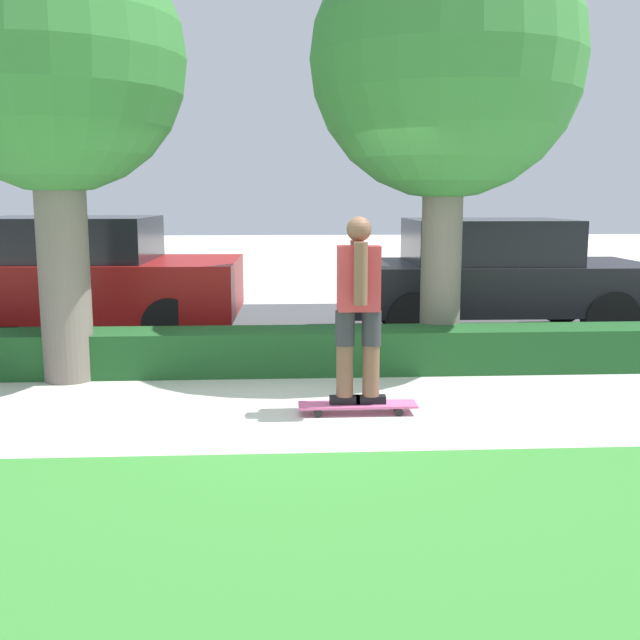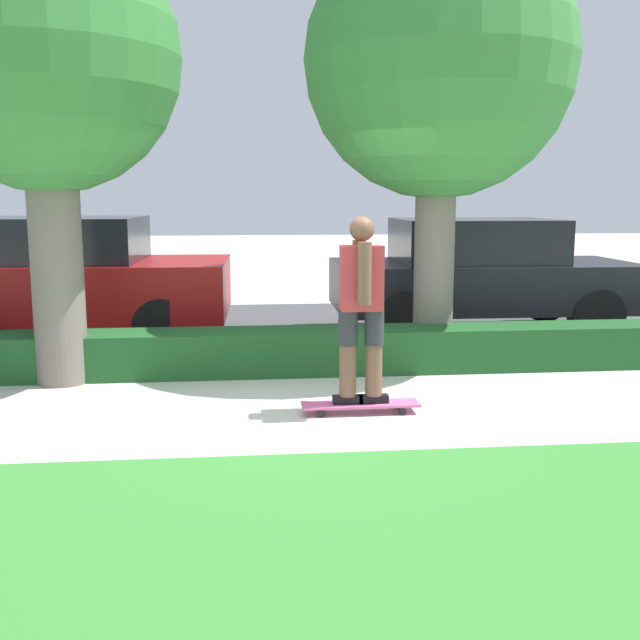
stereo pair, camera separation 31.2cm
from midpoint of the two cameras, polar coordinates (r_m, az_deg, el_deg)
name	(u,v)px [view 2 (the right image)]	position (r m, az deg, el deg)	size (l,w,h in m)	color
ground_plane	(305,415)	(6.50, -2.57, -7.26)	(60.00, 60.00, 0.00)	beige
grass_lawn_strip	(357,598)	(3.73, 0.31, -20.46)	(12.51, 4.00, 0.01)	#388433
street_asphalt	(280,329)	(10.59, -3.90, -0.72)	(12.51, 5.00, 0.01)	#474749
hedge_row	(292,351)	(7.99, -3.25, -2.38)	(12.51, 0.60, 0.46)	#1E5123
skateboard	(360,405)	(6.54, 1.73, -6.48)	(1.03, 0.24, 0.09)	#DB5B93
skater_person	(361,306)	(6.35, 1.77, 1.11)	(0.49, 0.41, 1.61)	black
tree_near	(45,64)	(7.97, -21.31, 17.75)	(2.57, 2.57, 4.46)	#70665B
tree_mid	(439,65)	(8.56, 7.97, 18.67)	(2.93, 2.93, 4.76)	#70665B
parked_car_front	(66,277)	(10.23, -19.66, 3.07)	(4.13, 2.09, 1.60)	maroon
parked_car_middle	(480,274)	(10.41, 11.25, 3.46)	(4.04, 1.91, 1.56)	black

